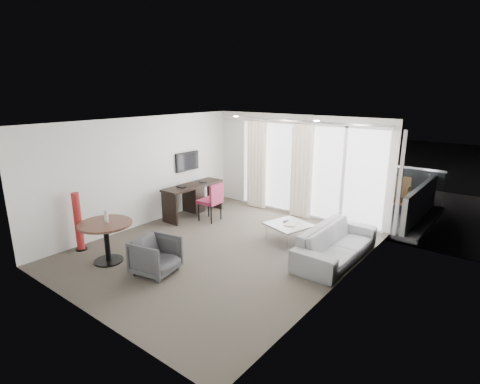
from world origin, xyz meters
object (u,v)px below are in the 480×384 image
Objects in this scene: red_lamp at (78,222)px; desk_chair at (210,202)px; desk at (194,200)px; round_table at (107,242)px; sofa at (336,243)px; rattan_chair_a at (324,196)px; coffee_table at (288,232)px; tub_armchair at (156,256)px; rattan_chair_b at (397,194)px.

desk_chair is at bearing 73.50° from red_lamp.
desk reaches higher than round_table.
sofa is (3.40, 2.81, -0.08)m from round_table.
desk_chair is 3.23m from rattan_chair_a.
desk_chair is 1.34× the size of rattan_chair_a.
round_table is 4.41m from sofa.
rattan_chair_a is (-1.60, 2.78, 0.04)m from sofa.
round_table reaches higher than coffee_table.
tub_armchair reaches higher than coffee_table.
rattan_chair_a is (1.80, 5.59, -0.03)m from round_table.
coffee_table is 1.15× the size of rattan_chair_a.
round_table is at bearing -93.35° from desk_chair.
rattan_chair_b is (3.42, 6.67, 0.06)m from round_table.
round_table is (0.06, -2.96, -0.09)m from desk_chair.
red_lamp reaches higher than round_table.
desk_chair is 2.96m from round_table.
rattan_chair_b is (0.02, 3.86, 0.14)m from sofa.
red_lamp is at bearing -95.40° from desk.
rattan_chair_b is at bearing 49.93° from rattan_chair_a.
desk_chair is at bearing 91.08° from round_table.
rattan_chair_b is at bearing 56.95° from red_lamp.
rattan_chair_a is at bearing 98.53° from coffee_table.
rattan_chair_a is at bearing 64.01° from red_lamp.
red_lamp is at bearing -178.26° from round_table.
sofa reaches higher than coffee_table.
desk_chair is 0.98× the size of round_table.
red_lamp is at bearing -110.93° from desk_chair.
rattan_chair_a is 0.79× the size of rattan_chair_b.
tub_armchair is 0.33× the size of sofa.
red_lamp is at bearing 86.85° from tub_armchair.
coffee_table is at bearing -65.24° from rattan_chair_a.
tub_armchair is 5.37m from rattan_chair_a.
desk is at bearing -117.05° from rattan_chair_a.
red_lamp is 1.69× the size of rattan_chair_a.
coffee_table is at bearing 44.68° from red_lamp.
red_lamp is 1.33× the size of rattan_chair_b.
tub_armchair is 6.82m from rattan_chair_b.
rattan_chair_a is (1.86, 2.64, -0.12)m from desk_chair.
desk is 2.14× the size of coffee_table.
desk_chair is 0.80× the size of red_lamp.
round_table is at bearing -77.63° from desk.
rattan_chair_b reaches higher than tub_armchair.
round_table is 1.13m from tub_armchair.
round_table is 0.81× the size of red_lamp.
sofa is at bearing -6.85° from desk_chair.
desk is at bearing 84.60° from red_lamp.
desk is 2.85m from coffee_table.
rattan_chair_b is (1.24, 3.62, 0.27)m from coffee_table.
rattan_chair_b reaches higher than desk.
tub_armchair is 3.43m from sofa.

